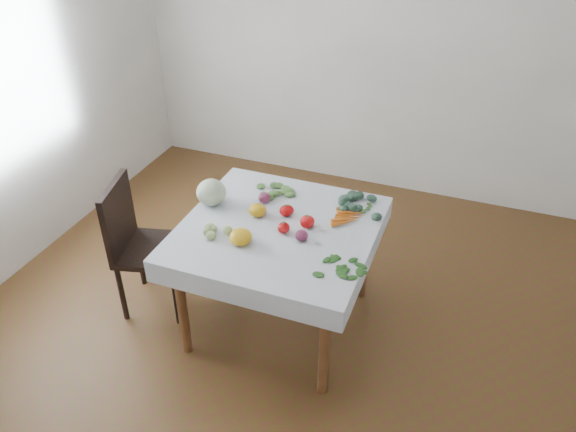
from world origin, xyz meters
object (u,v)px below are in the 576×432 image
Objects in this scene: table at (278,241)px; heirloom_back at (257,210)px; chair at (138,239)px; cabbage at (211,192)px; carrot_bunch at (350,217)px.

heirloom_back is (-0.16, 0.07, 0.14)m from table.
heirloom_back is at bearing 15.62° from chair.
table is 5.43× the size of cabbage.
table is 0.23m from heirloom_back.
chair is (-0.91, -0.14, -0.13)m from table.
chair is 0.82m from heirloom_back.
heirloom_back is 0.56m from carrot_bunch.
chair reaches higher than heirloom_back.
chair is at bearing -151.94° from cabbage.
carrot_bunch is (0.53, 0.17, -0.02)m from heirloom_back.
carrot_bunch is at bearing 17.34° from heirloom_back.
cabbage is at bearing 169.39° from table.
heirloom_back is (0.32, -0.02, -0.05)m from cabbage.
chair reaches higher than carrot_bunch.
carrot_bunch is at bearing 16.34° from chair.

